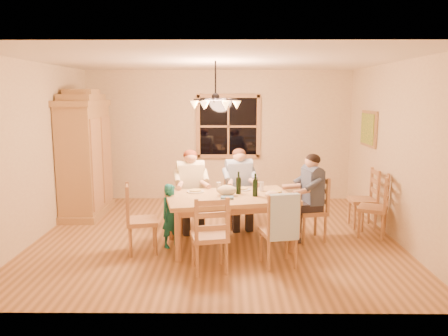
{
  "coord_description": "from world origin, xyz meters",
  "views": [
    {
      "loc": [
        0.17,
        -6.64,
        2.2
      ],
      "look_at": [
        0.13,
        0.1,
        1.07
      ],
      "focal_mm": 35.0,
      "sensor_mm": 36.0,
      "label": 1
    }
  ],
  "objects_px": {
    "chair_near_left": "(209,248)",
    "chair_spare_back": "(362,209)",
    "chair_end_left": "(142,231)",
    "chair_near_right": "(278,243)",
    "dining_table": "(230,202)",
    "child": "(171,216)",
    "adult_woman": "(191,180)",
    "chair_end_right": "(310,221)",
    "adult_slate_man": "(311,186)",
    "chandelier": "(216,103)",
    "wine_bottle_b": "(255,185)",
    "armoire": "(85,158)",
    "wine_bottle_a": "(239,183)",
    "chair_spare_front": "(372,218)",
    "chair_far_right": "(239,210)",
    "chair_far_left": "(191,212)",
    "adult_plaid_man": "(239,178)"
  },
  "relations": [
    {
      "from": "chair_near_right",
      "to": "chair_end_right",
      "type": "relative_size",
      "value": 1.0
    },
    {
      "from": "dining_table",
      "to": "armoire",
      "type": "bearing_deg",
      "value": 146.99
    },
    {
      "from": "chair_far_right",
      "to": "chair_far_left",
      "type": "bearing_deg",
      "value": -0.0
    },
    {
      "from": "chair_near_left",
      "to": "chair_spare_back",
      "type": "height_order",
      "value": "same"
    },
    {
      "from": "adult_slate_man",
      "to": "chair_spare_back",
      "type": "height_order",
      "value": "adult_slate_man"
    },
    {
      "from": "adult_plaid_man",
      "to": "wine_bottle_b",
      "type": "height_order",
      "value": "adult_plaid_man"
    },
    {
      "from": "chair_near_right",
      "to": "chair_end_left",
      "type": "distance_m",
      "value": 1.91
    },
    {
      "from": "chair_far_right",
      "to": "adult_slate_man",
      "type": "relative_size",
      "value": 1.13
    },
    {
      "from": "chair_spare_front",
      "to": "chair_spare_back",
      "type": "height_order",
      "value": "same"
    },
    {
      "from": "chair_end_right",
      "to": "wine_bottle_a",
      "type": "distance_m",
      "value": 1.27
    },
    {
      "from": "chair_near_right",
      "to": "wine_bottle_b",
      "type": "xyz_separation_m",
      "value": [
        -0.26,
        0.7,
        0.62
      ]
    },
    {
      "from": "chair_far_left",
      "to": "adult_slate_man",
      "type": "xyz_separation_m",
      "value": [
        1.86,
        -0.47,
        0.54
      ]
    },
    {
      "from": "armoire",
      "to": "wine_bottle_b",
      "type": "relative_size",
      "value": 6.97
    },
    {
      "from": "dining_table",
      "to": "chair_far_left",
      "type": "bearing_deg",
      "value": 130.34
    },
    {
      "from": "chair_far_right",
      "to": "chair_end_left",
      "type": "relative_size",
      "value": 1.0
    },
    {
      "from": "chandelier",
      "to": "chair_far_left",
      "type": "xyz_separation_m",
      "value": [
        -0.41,
        0.26,
        -1.77
      ]
    },
    {
      "from": "wine_bottle_b",
      "to": "chair_spare_front",
      "type": "relative_size",
      "value": 0.33
    },
    {
      "from": "child",
      "to": "dining_table",
      "type": "bearing_deg",
      "value": -43.59
    },
    {
      "from": "adult_slate_man",
      "to": "wine_bottle_b",
      "type": "xyz_separation_m",
      "value": [
        -0.86,
        -0.31,
        0.08
      ]
    },
    {
      "from": "armoire",
      "to": "wine_bottle_a",
      "type": "relative_size",
      "value": 6.97
    },
    {
      "from": "chair_far_left",
      "to": "chair_far_right",
      "type": "bearing_deg",
      "value": 180.0
    },
    {
      "from": "chair_far_left",
      "to": "chair_spare_front",
      "type": "distance_m",
      "value": 2.88
    },
    {
      "from": "dining_table",
      "to": "chair_end_right",
      "type": "height_order",
      "value": "chair_end_right"
    },
    {
      "from": "chair_far_right",
      "to": "chair_end_left",
      "type": "bearing_deg",
      "value": 27.98
    },
    {
      "from": "chair_near_left",
      "to": "chair_end_right",
      "type": "relative_size",
      "value": 1.0
    },
    {
      "from": "child",
      "to": "chair_spare_back",
      "type": "relative_size",
      "value": 0.94
    },
    {
      "from": "chair_end_right",
      "to": "adult_slate_man",
      "type": "height_order",
      "value": "adult_slate_man"
    },
    {
      "from": "chair_far_left",
      "to": "child",
      "type": "bearing_deg",
      "value": 61.42
    },
    {
      "from": "chair_spare_back",
      "to": "chair_end_left",
      "type": "bearing_deg",
      "value": 111.28
    },
    {
      "from": "chair_near_left",
      "to": "chair_end_left",
      "type": "distance_m",
      "value": 1.18
    },
    {
      "from": "chair_near_left",
      "to": "adult_woman",
      "type": "xyz_separation_m",
      "value": [
        -0.37,
        1.67,
        0.54
      ]
    },
    {
      "from": "adult_slate_man",
      "to": "chair_end_right",
      "type": "bearing_deg",
      "value": -0.0
    },
    {
      "from": "wine_bottle_a",
      "to": "chair_end_left",
      "type": "bearing_deg",
      "value": -164.02
    },
    {
      "from": "wine_bottle_b",
      "to": "chair_spare_front",
      "type": "xyz_separation_m",
      "value": [
        1.87,
        0.49,
        -0.62
      ]
    },
    {
      "from": "chair_near_left",
      "to": "chair_spare_front",
      "type": "bearing_deg",
      "value": 16.56
    },
    {
      "from": "adult_woman",
      "to": "wine_bottle_b",
      "type": "bearing_deg",
      "value": 129.46
    },
    {
      "from": "armoire",
      "to": "chair_end_left",
      "type": "relative_size",
      "value": 2.32
    },
    {
      "from": "armoire",
      "to": "wine_bottle_b",
      "type": "bearing_deg",
      "value": -30.28
    },
    {
      "from": "adult_woman",
      "to": "adult_plaid_man",
      "type": "xyz_separation_m",
      "value": [
        0.79,
        0.17,
        0.0
      ]
    },
    {
      "from": "chair_near_right",
      "to": "adult_woman",
      "type": "bearing_deg",
      "value": 117.9
    },
    {
      "from": "adult_woman",
      "to": "chair_spare_back",
      "type": "xyz_separation_m",
      "value": [
        2.86,
        0.23,
        -0.54
      ]
    },
    {
      "from": "chandelier",
      "to": "chair_end_left",
      "type": "relative_size",
      "value": 0.78
    },
    {
      "from": "chair_near_right",
      "to": "dining_table",
      "type": "bearing_deg",
      "value": 117.9
    },
    {
      "from": "armoire",
      "to": "chair_end_left",
      "type": "xyz_separation_m",
      "value": [
        1.4,
        -1.98,
        -0.75
      ]
    },
    {
      "from": "chandelier",
      "to": "chair_far_right",
      "type": "relative_size",
      "value": 0.78
    },
    {
      "from": "chair_end_right",
      "to": "wine_bottle_b",
      "type": "distance_m",
      "value": 1.11
    },
    {
      "from": "chair_far_right",
      "to": "chair_spare_back",
      "type": "xyz_separation_m",
      "value": [
        2.08,
        0.06,
        0.0
      ]
    },
    {
      "from": "dining_table",
      "to": "chair_end_right",
      "type": "xyz_separation_m",
      "value": [
        1.23,
        0.27,
        -0.36
      ]
    },
    {
      "from": "chair_spare_front",
      "to": "wine_bottle_a",
      "type": "bearing_deg",
      "value": 123.66
    },
    {
      "from": "armoire",
      "to": "dining_table",
      "type": "xyz_separation_m",
      "value": [
        2.63,
        -1.71,
        -0.4
      ]
    }
  ]
}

